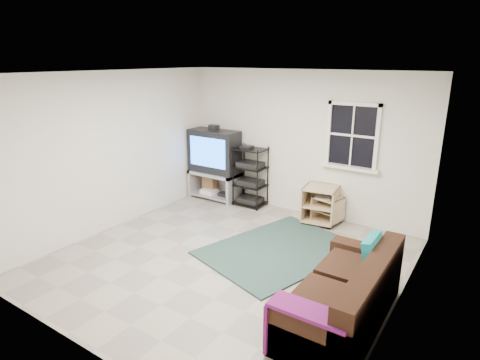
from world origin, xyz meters
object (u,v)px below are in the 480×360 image
Objects in this scene: sofa at (345,298)px; side_table_right at (328,208)px; side_table_left at (321,203)px; av_rack at (250,180)px; tv_unit at (215,159)px.

side_table_right is at bearing 115.20° from sofa.
side_table_right is (0.12, 0.04, -0.07)m from side_table_left.
av_rack reaches higher than sofa.
side_table_left is 1.30× the size of side_table_right.
side_table_right is at bearing 1.60° from tv_unit.
sofa reaches higher than side_table_left.
tv_unit is 2.49m from side_table_right.
av_rack is 3.78m from sofa.
av_rack is 1.62m from side_table_right.
sofa is at bearing -62.18° from side_table_left.
side_table_right is at bearing 0.77° from av_rack.
tv_unit is at bearing -176.78° from av_rack.
av_rack is 2.34× the size of side_table_right.
side_table_left is at bearing 117.82° from sofa.
sofa is (1.33, -2.52, -0.05)m from side_table_left.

